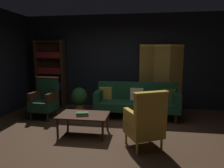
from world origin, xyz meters
TOP-DOWN VIEW (x-y plane):
  - ground_plane at (0.00, 0.00)m, footprint 10.00×10.00m
  - back_wall at (0.00, 2.45)m, footprint 7.20×0.10m
  - folding_screen at (1.23, 2.26)m, footprint 1.27×0.29m
  - bookshelf at (-2.15, 2.20)m, footprint 0.90×0.32m
  - velvet_couch at (0.55, 1.45)m, footprint 2.12×0.78m
  - coffee_table at (-0.48, 0.10)m, footprint 1.00×0.64m
  - armchair_gilt_accent at (0.76, -0.35)m, footprint 0.78×0.78m
  - armchair_wing_left at (-1.77, 1.00)m, footprint 0.63×0.62m
  - potted_plant at (-1.00, 1.42)m, footprint 0.44×0.44m
  - book_tan_leather at (-0.48, 0.02)m, footprint 0.27×0.24m
  - book_green_cloth at (-0.48, 0.02)m, footprint 0.27×0.21m

SIDE VIEW (x-z plane):
  - ground_plane at x=0.00m, z-range 0.00..0.00m
  - coffee_table at x=-0.48m, z-range 0.16..0.58m
  - potted_plant at x=-1.00m, z-range 0.05..0.79m
  - book_tan_leather at x=-0.48m, z-range 0.42..0.46m
  - velvet_couch at x=0.55m, z-range 0.01..0.89m
  - book_green_cloth at x=-0.48m, z-range 0.46..0.49m
  - armchair_gilt_accent at x=0.76m, z-range -0.03..1.01m
  - armchair_wing_left at x=-1.77m, z-range -0.03..1.01m
  - folding_screen at x=1.23m, z-range 0.04..1.94m
  - bookshelf at x=-2.15m, z-range 0.02..2.07m
  - back_wall at x=0.00m, z-range 0.00..2.80m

